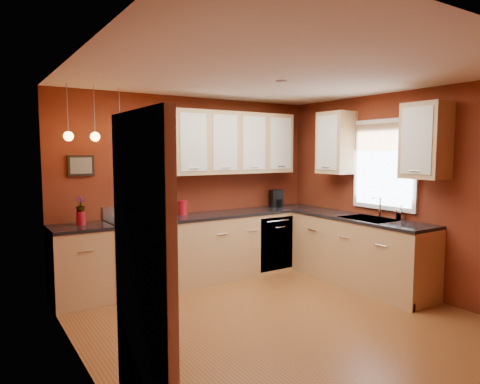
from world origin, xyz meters
TOP-DOWN VIEW (x-y plane):
  - floor at (0.00, 0.00)m, footprint 4.20×4.20m
  - ceiling at (0.00, 0.00)m, footprint 4.00×4.20m
  - wall_back at (0.00, 2.10)m, footprint 4.00×0.02m
  - wall_left at (-2.00, 0.00)m, footprint 0.02×4.20m
  - wall_right at (2.00, 0.00)m, footprint 0.02×4.20m
  - base_cabinets_back_left at (-1.65, 1.80)m, footprint 0.70×0.60m
  - base_cabinets_back_right at (0.73, 1.80)m, footprint 2.54×0.60m
  - base_cabinets_right at (1.70, 0.45)m, footprint 0.60×2.10m
  - counter_back_left at (-1.65, 1.80)m, footprint 0.70×0.62m
  - counter_back_right at (0.73, 1.80)m, footprint 2.54×0.62m
  - counter_right at (1.70, 0.45)m, footprint 0.62×2.10m
  - gas_range at (-0.92, 1.80)m, footprint 0.76×0.64m
  - dishwasher_front at (1.10, 1.51)m, footprint 0.60×0.02m
  - sink at (1.70, 0.30)m, footprint 0.50×0.70m
  - window at (1.97, 0.30)m, footprint 0.06×1.02m
  - door_left_wall at (-1.97, -1.20)m, footprint 0.12×0.82m
  - upper_cabinets_back at (0.60, 1.93)m, footprint 2.00×0.35m
  - upper_cabinets_right at (1.82, 0.32)m, footprint 0.35×1.95m
  - wall_picture at (-1.55, 2.08)m, footprint 0.32×0.03m
  - pendant_lights at (-1.45, 1.75)m, footprint 0.71×0.11m
  - red_canister at (-0.23, 1.95)m, footprint 0.13×0.13m
  - red_vase at (-1.62, 1.86)m, footprint 0.10×0.10m
  - flowers at (-1.62, 1.86)m, footprint 0.14×0.14m
  - coffee_maker at (1.42, 1.93)m, footprint 0.22×0.21m
  - soap_pump at (1.95, -0.00)m, footprint 0.10×0.10m
  - dish_towel at (-0.96, 1.47)m, footprint 0.22×0.01m

SIDE VIEW (x-z plane):
  - floor at x=0.00m, z-range 0.00..0.00m
  - base_cabinets_back_left at x=-1.65m, z-range 0.00..0.90m
  - base_cabinets_back_right at x=0.73m, z-range 0.00..0.90m
  - base_cabinets_right at x=1.70m, z-range 0.00..0.90m
  - dishwasher_front at x=1.10m, z-range 0.05..0.85m
  - gas_range at x=-0.92m, z-range -0.07..1.04m
  - dish_towel at x=-0.96m, z-range 0.37..0.67m
  - sink at x=1.70m, z-range 0.75..1.08m
  - counter_back_left at x=-1.65m, z-range 0.90..0.94m
  - counter_back_right at x=0.73m, z-range 0.90..0.94m
  - counter_right at x=1.70m, z-range 0.90..0.94m
  - red_vase at x=-1.62m, z-range 0.94..1.10m
  - door_left_wall at x=-1.97m, z-range 0.00..2.05m
  - soap_pump at x=1.95m, z-range 0.94..1.13m
  - red_canister at x=-0.23m, z-range 0.94..1.14m
  - coffee_maker at x=1.42m, z-range 0.93..1.20m
  - flowers at x=-1.62m, z-range 1.08..1.28m
  - wall_back at x=0.00m, z-range 0.00..2.60m
  - wall_left at x=-2.00m, z-range 0.00..2.60m
  - wall_right at x=2.00m, z-range 0.00..2.60m
  - wall_picture at x=-1.55m, z-range 1.52..1.78m
  - window at x=1.97m, z-range 1.08..2.30m
  - upper_cabinets_back at x=0.60m, z-range 1.50..2.40m
  - upper_cabinets_right at x=1.82m, z-range 1.50..2.40m
  - pendant_lights at x=-1.45m, z-range 1.68..2.34m
  - ceiling at x=0.00m, z-range 2.59..2.61m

